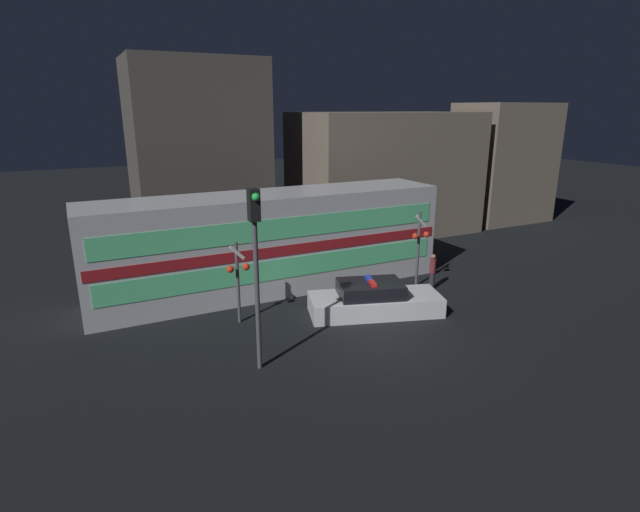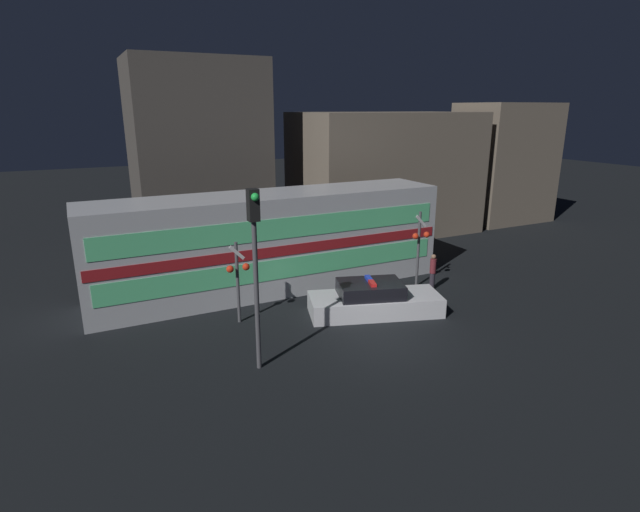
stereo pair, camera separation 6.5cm
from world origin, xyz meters
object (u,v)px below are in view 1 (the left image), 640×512
object	(u,v)px
police_car	(374,301)
pedestrian	(432,271)
train	(271,242)
traffic_light_corner	(256,252)
crossing_signal_near	(419,243)

from	to	relation	value
police_car	pedestrian	xyz separation A→B (m)	(3.69, 1.11, 0.30)
train	traffic_light_corner	world-z (taller)	traffic_light_corner
traffic_light_corner	police_car	bearing A→B (deg)	20.51
train	police_car	xyz separation A→B (m)	(2.45, -4.36, -1.56)
train	police_car	size ratio (longest dim) A/B	2.85
train	traffic_light_corner	size ratio (longest dim) A/B	2.78
train	pedestrian	xyz separation A→B (m)	(6.13, -3.25, -1.27)
pedestrian	traffic_light_corner	distance (m)	9.96
train	crossing_signal_near	world-z (taller)	train
pedestrian	traffic_light_corner	xyz separation A→B (m)	(-9.03, -3.11, 2.83)
traffic_light_corner	pedestrian	bearing A→B (deg)	19.01
train	police_car	bearing A→B (deg)	-60.70
train	crossing_signal_near	distance (m)	6.37
train	pedestrian	size ratio (longest dim) A/B	9.55
train	pedestrian	bearing A→B (deg)	-27.93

